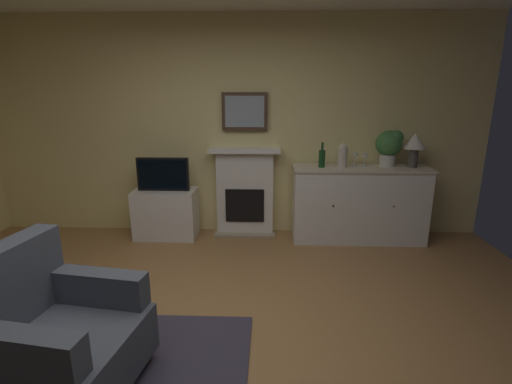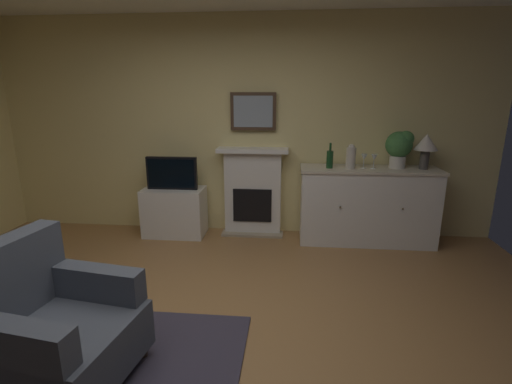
{
  "view_description": "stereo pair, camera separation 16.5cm",
  "coord_description": "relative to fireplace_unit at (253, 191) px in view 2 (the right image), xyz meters",
  "views": [
    {
      "loc": [
        0.46,
        -2.23,
        1.77
      ],
      "look_at": [
        0.35,
        0.62,
        1.0
      ],
      "focal_mm": 26.28,
      "sensor_mm": 36.0,
      "label": 1
    },
    {
      "loc": [
        0.62,
        -2.21,
        1.77
      ],
      "look_at": [
        0.35,
        0.62,
        1.0
      ],
      "focal_mm": 26.28,
      "sensor_mm": 36.0,
      "label": 2
    }
  ],
  "objects": [
    {
      "name": "ground_plane",
      "position": [
        -0.15,
        -2.31,
        -0.6
      ],
      "size": [
        6.2,
        4.94,
        0.1
      ],
      "primitive_type": "cube",
      "color": "#9E7042",
      "rests_on": "ground"
    },
    {
      "name": "wall_rear",
      "position": [
        -0.15,
        0.13,
        0.78
      ],
      "size": [
        6.2,
        0.06,
        2.65
      ],
      "primitive_type": "cube",
      "color": "#EAD68C",
      "rests_on": "ground_plane"
    },
    {
      "name": "area_rug",
      "position": [
        -0.93,
        -2.68,
        -0.54
      ],
      "size": [
        2.21,
        1.56,
        0.02
      ],
      "primitive_type": "cube",
      "color": "#383342",
      "rests_on": "ground_plane"
    },
    {
      "name": "fireplace_unit",
      "position": [
        0.0,
        0.0,
        0.0
      ],
      "size": [
        0.87,
        0.3,
        1.1
      ],
      "color": "white",
      "rests_on": "ground_plane"
    },
    {
      "name": "framed_picture",
      "position": [
        0.0,
        0.05,
        0.98
      ],
      "size": [
        0.55,
        0.04,
        0.45
      ],
      "color": "#473323"
    },
    {
      "name": "sideboard_cabinet",
      "position": [
        1.38,
        -0.18,
        -0.09
      ],
      "size": [
        1.59,
        0.49,
        0.91
      ],
      "color": "white",
      "rests_on": "ground_plane"
    },
    {
      "name": "table_lamp",
      "position": [
        1.97,
        -0.18,
        0.64
      ],
      "size": [
        0.26,
        0.26,
        0.4
      ],
      "color": "#4C4742",
      "rests_on": "sideboard_cabinet"
    },
    {
      "name": "wine_bottle",
      "position": [
        0.91,
        -0.21,
        0.47
      ],
      "size": [
        0.08,
        0.08,
        0.29
      ],
      "color": "#193F1E",
      "rests_on": "sideboard_cabinet"
    },
    {
      "name": "wine_glass_left",
      "position": [
        1.3,
        -0.18,
        0.48
      ],
      "size": [
        0.07,
        0.07,
        0.16
      ],
      "color": "silver",
      "rests_on": "sideboard_cabinet"
    },
    {
      "name": "wine_glass_center",
      "position": [
        1.41,
        -0.2,
        0.48
      ],
      "size": [
        0.07,
        0.07,
        0.16
      ],
      "color": "silver",
      "rests_on": "sideboard_cabinet"
    },
    {
      "name": "vase_decorative",
      "position": [
        1.15,
        -0.23,
        0.5
      ],
      "size": [
        0.11,
        0.11,
        0.28
      ],
      "color": "beige",
      "rests_on": "sideboard_cabinet"
    },
    {
      "name": "tv_cabinet",
      "position": [
        -0.97,
        -0.16,
        -0.25
      ],
      "size": [
        0.75,
        0.42,
        0.6
      ],
      "color": "white",
      "rests_on": "ground_plane"
    },
    {
      "name": "tv_set",
      "position": [
        -0.98,
        -0.19,
        0.25
      ],
      "size": [
        0.62,
        0.07,
        0.4
      ],
      "color": "black",
      "rests_on": "tv_cabinet"
    },
    {
      "name": "potted_plant_small",
      "position": [
        1.7,
        -0.13,
        0.62
      ],
      "size": [
        0.3,
        0.3,
        0.43
      ],
      "color": "beige",
      "rests_on": "sideboard_cabinet"
    },
    {
      "name": "armchair",
      "position": [
        -0.95,
        -2.68,
        -0.17
      ],
      "size": [
        0.92,
        0.88,
        0.92
      ],
      "color": "#474C56",
      "rests_on": "ground_plane"
    }
  ]
}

